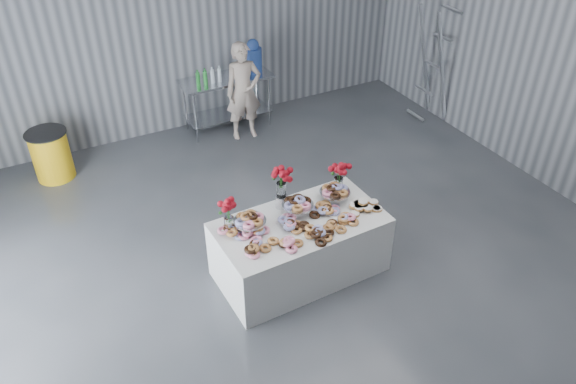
{
  "coord_description": "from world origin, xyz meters",
  "views": [
    {
      "loc": [
        -2.45,
        -3.84,
        4.64
      ],
      "look_at": [
        -0.03,
        0.75,
        0.95
      ],
      "focal_mm": 35.0,
      "sensor_mm": 36.0,
      "label": 1
    }
  ],
  "objects_px": {
    "prep_table": "(227,93)",
    "person": "(244,91)",
    "stepladder": "(433,65)",
    "water_jug": "(253,57)",
    "trash_barrel": "(51,155)",
    "display_table": "(300,247)"
  },
  "relations": [
    {
      "from": "display_table",
      "to": "stepladder",
      "type": "height_order",
      "value": "stepladder"
    },
    {
      "from": "prep_table",
      "to": "water_jug",
      "type": "distance_m",
      "value": 0.73
    },
    {
      "from": "prep_table",
      "to": "person",
      "type": "bearing_deg",
      "value": -71.96
    },
    {
      "from": "display_table",
      "to": "prep_table",
      "type": "relative_size",
      "value": 1.27
    },
    {
      "from": "water_jug",
      "to": "trash_barrel",
      "type": "height_order",
      "value": "water_jug"
    },
    {
      "from": "trash_barrel",
      "to": "water_jug",
      "type": "bearing_deg",
      "value": 3.73
    },
    {
      "from": "prep_table",
      "to": "water_jug",
      "type": "xyz_separation_m",
      "value": [
        0.5,
        -0.0,
        0.53
      ]
    },
    {
      "from": "person",
      "to": "prep_table",
      "type": "bearing_deg",
      "value": 115.42
    },
    {
      "from": "person",
      "to": "water_jug",
      "type": "bearing_deg",
      "value": 54.78
    },
    {
      "from": "water_jug",
      "to": "stepladder",
      "type": "distance_m",
      "value": 2.96
    },
    {
      "from": "prep_table",
      "to": "person",
      "type": "relative_size",
      "value": 0.95
    },
    {
      "from": "prep_table",
      "to": "trash_barrel",
      "type": "relative_size",
      "value": 2.02
    },
    {
      "from": "display_table",
      "to": "prep_table",
      "type": "bearing_deg",
      "value": 80.07
    },
    {
      "from": "stepladder",
      "to": "display_table",
      "type": "bearing_deg",
      "value": -148.14
    },
    {
      "from": "water_jug",
      "to": "person",
      "type": "bearing_deg",
      "value": -132.61
    },
    {
      "from": "stepladder",
      "to": "person",
      "type": "bearing_deg",
      "value": 163.04
    },
    {
      "from": "prep_table",
      "to": "water_jug",
      "type": "relative_size",
      "value": 2.71
    },
    {
      "from": "prep_table",
      "to": "stepladder",
      "type": "relative_size",
      "value": 0.75
    },
    {
      "from": "stepladder",
      "to": "trash_barrel",
      "type": "bearing_deg",
      "value": 169.59
    },
    {
      "from": "prep_table",
      "to": "display_table",
      "type": "bearing_deg",
      "value": -99.93
    },
    {
      "from": "water_jug",
      "to": "stepladder",
      "type": "bearing_deg",
      "value": -26.53
    },
    {
      "from": "display_table",
      "to": "prep_table",
      "type": "distance_m",
      "value": 3.74
    }
  ]
}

